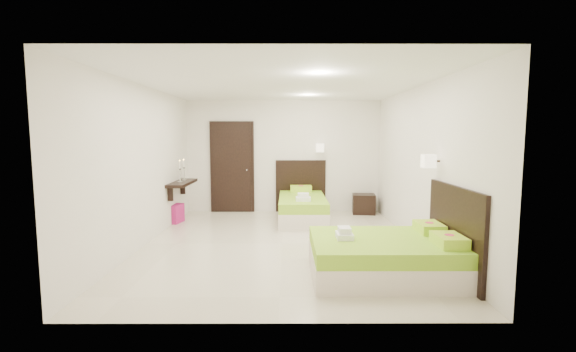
{
  "coord_description": "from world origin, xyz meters",
  "views": [
    {
      "loc": [
        0.08,
        -6.26,
        1.79
      ],
      "look_at": [
        0.1,
        0.3,
        1.1
      ],
      "focal_mm": 24.0,
      "sensor_mm": 36.0,
      "label": 1
    }
  ],
  "objects_px": {
    "bed_single": "(302,206)",
    "bed_double": "(390,254)",
    "nightstand": "(364,204)",
    "ottoman": "(172,213)"
  },
  "relations": [
    {
      "from": "bed_double",
      "to": "nightstand",
      "type": "xyz_separation_m",
      "value": [
        0.45,
        3.94,
        -0.05
      ]
    },
    {
      "from": "bed_single",
      "to": "nightstand",
      "type": "height_order",
      "value": "bed_single"
    },
    {
      "from": "bed_single",
      "to": "ottoman",
      "type": "distance_m",
      "value": 2.72
    },
    {
      "from": "bed_single",
      "to": "bed_double",
      "type": "distance_m",
      "value": 3.46
    },
    {
      "from": "bed_single",
      "to": "nightstand",
      "type": "bearing_deg",
      "value": 23.32
    },
    {
      "from": "bed_double",
      "to": "ottoman",
      "type": "height_order",
      "value": "bed_double"
    },
    {
      "from": "bed_single",
      "to": "bed_double",
      "type": "bearing_deg",
      "value": -73.24
    },
    {
      "from": "nightstand",
      "to": "ottoman",
      "type": "xyz_separation_m",
      "value": [
        -4.15,
        -0.91,
        -0.03
      ]
    },
    {
      "from": "bed_single",
      "to": "bed_double",
      "type": "height_order",
      "value": "bed_single"
    },
    {
      "from": "bed_double",
      "to": "nightstand",
      "type": "height_order",
      "value": "bed_double"
    }
  ]
}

